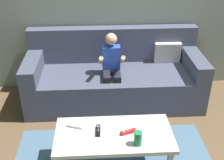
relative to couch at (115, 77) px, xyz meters
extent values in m
cube|color=#474C60|center=(-0.01, -0.05, -0.09)|extent=(2.08, 0.80, 0.41)
cube|color=#474C60|center=(-0.01, 0.27, 0.33)|extent=(2.08, 0.16, 0.44)
cube|color=#474C60|center=(-0.96, -0.05, 0.21)|extent=(0.18, 0.80, 0.20)
cube|color=#474C60|center=(0.94, -0.05, 0.21)|extent=(0.18, 0.80, 0.20)
cube|color=silver|center=(0.67, 0.19, 0.24)|extent=(0.33, 0.15, 0.27)
cylinder|color=black|center=(-0.11, -0.35, -0.09)|extent=(0.07, 0.07, 0.41)
cylinder|color=black|center=(0.01, -0.35, -0.09)|extent=(0.07, 0.07, 0.41)
cube|color=black|center=(-0.11, -0.22, 0.15)|extent=(0.08, 0.25, 0.08)
cube|color=black|center=(0.01, -0.22, 0.15)|extent=(0.08, 0.25, 0.08)
cube|color=blue|center=(-0.05, -0.09, 0.30)|extent=(0.20, 0.12, 0.31)
cylinder|color=#DBAA87|center=(-0.17, -0.21, 0.34)|extent=(0.05, 0.22, 0.18)
cylinder|color=#DBAA87|center=(0.07, -0.21, 0.34)|extent=(0.05, 0.22, 0.18)
sphere|color=#DBAA87|center=(-0.05, -0.09, 0.54)|extent=(0.13, 0.13, 0.13)
cube|color=beige|center=(-0.09, -1.18, 0.09)|extent=(1.01, 0.50, 0.04)
cylinder|color=beige|center=(-0.54, -0.98, -0.12)|extent=(0.06, 0.06, 0.37)
cylinder|color=beige|center=(0.37, -0.98, -0.12)|extent=(0.06, 0.06, 0.37)
cube|color=white|center=(-0.42, -1.08, 0.11)|extent=(0.14, 0.08, 0.02)
cylinder|color=#99999E|center=(-0.46, -1.06, 0.13)|extent=(0.02, 0.02, 0.00)
cylinder|color=silver|center=(-0.43, -1.07, 0.13)|extent=(0.01, 0.01, 0.00)
cylinder|color=silver|center=(-0.41, -1.08, 0.13)|extent=(0.01, 0.01, 0.00)
cube|color=red|center=(0.03, -1.18, 0.11)|extent=(0.14, 0.08, 0.02)
cylinder|color=#99999E|center=(0.00, -1.19, 0.13)|extent=(0.02, 0.02, 0.00)
cylinder|color=silver|center=(0.03, -1.18, 0.13)|extent=(0.01, 0.01, 0.00)
cylinder|color=silver|center=(0.05, -1.18, 0.13)|extent=(0.01, 0.01, 0.00)
cube|color=black|center=(-0.22, -1.15, 0.11)|extent=(0.04, 0.14, 0.02)
cylinder|color=#99999E|center=(-0.22, -1.11, 0.13)|extent=(0.02, 0.02, 0.00)
cylinder|color=silver|center=(-0.22, -1.15, 0.13)|extent=(0.01, 0.01, 0.00)
cylinder|color=silver|center=(-0.22, -1.17, 0.13)|extent=(0.01, 0.01, 0.00)
cylinder|color=#1E7F47|center=(0.10, -1.33, 0.16)|extent=(0.07, 0.07, 0.12)
camera|label=1|loc=(-0.22, -3.10, 1.70)|focal=46.13mm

